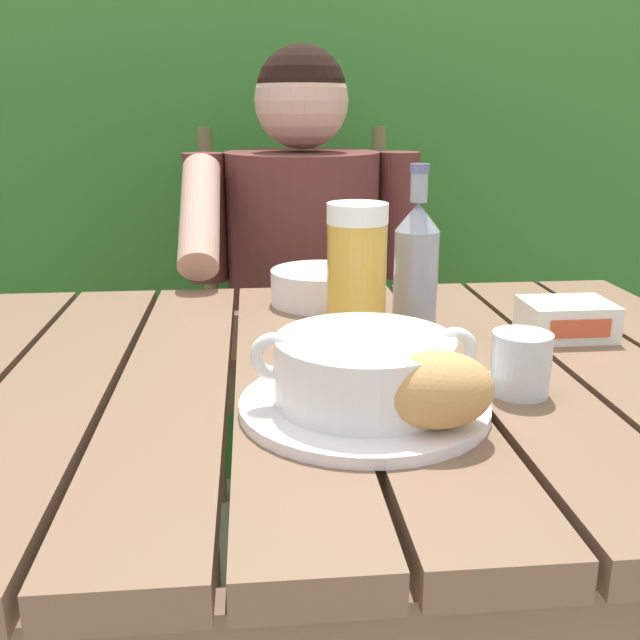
# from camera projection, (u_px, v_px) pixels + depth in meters

# --- Properties ---
(dining_table) EXTENTS (1.20, 0.81, 0.76)m
(dining_table) POSITION_uv_depth(u_px,v_px,m) (289.00, 448.00, 0.90)
(dining_table) COLOR brown
(dining_table) RESTS_ON ground_plane
(hedge_backdrop) EXTENTS (3.84, 0.81, 2.53)m
(hedge_backdrop) POSITION_uv_depth(u_px,v_px,m) (294.00, 114.00, 2.17)
(hedge_backdrop) COLOR #347029
(hedge_backdrop) RESTS_ON ground_plane
(chair_near_diner) EXTENTS (0.47, 0.47, 1.02)m
(chair_near_diner) POSITION_uv_depth(u_px,v_px,m) (299.00, 350.00, 1.76)
(chair_near_diner) COLOR brown
(chair_near_diner) RESTS_ON ground_plane
(person_eating) EXTENTS (0.48, 0.47, 1.19)m
(person_eating) POSITION_uv_depth(u_px,v_px,m) (303.00, 288.00, 1.51)
(person_eating) COLOR #5A2926
(person_eating) RESTS_ON ground_plane
(serving_plate) EXTENTS (0.26, 0.26, 0.01)m
(serving_plate) POSITION_uv_depth(u_px,v_px,m) (364.00, 405.00, 0.75)
(serving_plate) COLOR white
(serving_plate) RESTS_ON dining_table
(soup_bowl) EXTENTS (0.24, 0.19, 0.08)m
(soup_bowl) POSITION_uv_depth(u_px,v_px,m) (365.00, 367.00, 0.74)
(soup_bowl) COLOR white
(soup_bowl) RESTS_ON serving_plate
(bread_roll) EXTENTS (0.11, 0.09, 0.07)m
(bread_roll) POSITION_uv_depth(u_px,v_px,m) (437.00, 390.00, 0.68)
(bread_roll) COLOR tan
(bread_roll) RESTS_ON serving_plate
(beer_glass) EXTENTS (0.08, 0.08, 0.19)m
(beer_glass) POSITION_uv_depth(u_px,v_px,m) (357.00, 274.00, 0.94)
(beer_glass) COLOR gold
(beer_glass) RESTS_ON dining_table
(beer_bottle) EXTENTS (0.06, 0.06, 0.23)m
(beer_bottle) POSITION_uv_depth(u_px,v_px,m) (416.00, 263.00, 1.00)
(beer_bottle) COLOR #90939D
(beer_bottle) RESTS_ON dining_table
(water_glass_small) EXTENTS (0.07, 0.07, 0.07)m
(water_glass_small) POSITION_uv_depth(u_px,v_px,m) (521.00, 363.00, 0.79)
(water_glass_small) COLOR silver
(water_glass_small) RESTS_ON dining_table
(butter_tub) EXTENTS (0.12, 0.09, 0.05)m
(butter_tub) POSITION_uv_depth(u_px,v_px,m) (566.00, 319.00, 0.99)
(butter_tub) COLOR white
(butter_tub) RESTS_ON dining_table
(table_knife) EXTENTS (0.17, 0.06, 0.01)m
(table_knife) POSITION_uv_depth(u_px,v_px,m) (449.00, 373.00, 0.84)
(table_knife) COLOR silver
(table_knife) RESTS_ON dining_table
(diner_bowl) EXTENTS (0.16, 0.16, 0.05)m
(diner_bowl) POSITION_uv_depth(u_px,v_px,m) (320.00, 286.00, 1.15)
(diner_bowl) COLOR white
(diner_bowl) RESTS_ON dining_table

